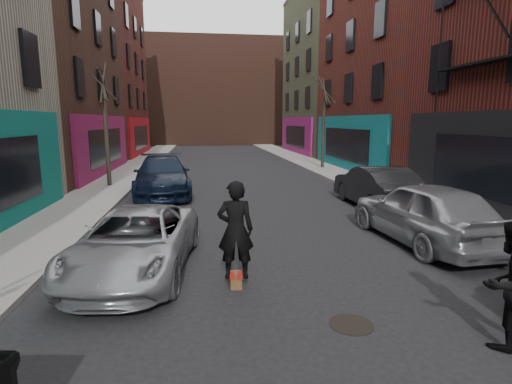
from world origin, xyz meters
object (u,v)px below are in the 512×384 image
object	(u,v)px
tree_left_far	(105,116)
parked_left_far	(136,242)
parked_left_end	(162,176)
skateboarder	(235,230)
parked_right_end	(376,187)
manhole	(351,324)
pedestrian	(510,284)
skateboard	(236,280)
tree_right_far	(324,116)
parked_right_far	(425,212)

from	to	relation	value
tree_left_far	parked_left_far	distance (m)	12.04
tree_left_far	parked_left_end	xyz separation A→B (m)	(2.69, -2.10, -2.56)
parked_left_end	skateboarder	bearing A→B (deg)	-82.14
parked_right_end	manhole	xyz separation A→B (m)	(-4.09, -8.28, -0.77)
pedestrian	parked_left_far	bearing A→B (deg)	-45.11
skateboard	skateboarder	size ratio (longest dim) A/B	0.41
parked_left_end	skateboarder	distance (m)	10.37
parked_left_far	parked_right_end	world-z (taller)	parked_right_end
parked_left_end	manhole	world-z (taller)	parked_left_end
tree_right_far	parked_right_end	size ratio (longest dim) A/B	1.44
pedestrian	skateboard	bearing A→B (deg)	-50.03
parked_right_far	skateboard	bearing A→B (deg)	16.52
parked_right_far	manhole	bearing A→B (deg)	44.09
tree_right_far	skateboarder	world-z (taller)	tree_right_far
tree_right_far	parked_right_far	distance (m)	16.64
tree_left_far	parked_right_end	distance (m)	12.56
parked_left_end	pedestrian	bearing A→B (deg)	-70.51
tree_left_far	pedestrian	distance (m)	17.48
parked_right_end	manhole	size ratio (longest dim) A/B	6.74
parked_right_far	skateboard	size ratio (longest dim) A/B	6.12
skateboarder	parked_left_end	bearing A→B (deg)	-73.11
tree_left_far	parked_right_far	xyz separation A→B (m)	(10.16, -10.27, -2.55)
parked_left_far	manhole	distance (m)	4.69
tree_left_far	pedestrian	world-z (taller)	tree_left_far
parked_left_far	pedestrian	bearing A→B (deg)	-26.84
tree_left_far	tree_right_far	distance (m)	13.78
skateboard	manhole	size ratio (longest dim) A/B	1.14
tree_left_far	parked_left_end	bearing A→B (deg)	-37.97
parked_left_far	parked_left_end	world-z (taller)	parked_left_end
tree_right_far	manhole	xyz separation A→B (m)	(-5.69, -20.14, -3.52)
parked_right_end	parked_right_far	bearing A→B (deg)	81.17
tree_left_far	skateboarder	bearing A→B (deg)	-67.53
manhole	pedestrian	bearing A→B (deg)	-23.96
tree_right_far	parked_right_far	world-z (taller)	tree_right_far
tree_right_far	parked_right_end	xyz separation A→B (m)	(-1.60, -11.86, -2.75)
parked_left_end	pedestrian	distance (m)	14.20
parked_right_far	parked_left_far	bearing A→B (deg)	4.29
pedestrian	manhole	xyz separation A→B (m)	(-1.93, 0.86, -0.92)
parked_right_far	manhole	size ratio (longest dim) A/B	7.00
parked_left_end	parked_right_end	world-z (taller)	parked_left_end
manhole	tree_left_far	bearing A→B (deg)	115.37
parked_right_end	skateboard	world-z (taller)	parked_right_end
tree_left_far	parked_right_end	world-z (taller)	tree_left_far
skateboard	parked_left_far	bearing A→B (deg)	160.89
tree_right_far	parked_left_end	distance (m)	12.93
parked_right_end	manhole	world-z (taller)	parked_right_end
parked_right_far	parked_right_end	size ratio (longest dim) A/B	1.04
parked_right_far	pedestrian	distance (m)	4.97
tree_left_far	parked_right_end	xyz separation A→B (m)	(10.80, -5.86, -2.60)
tree_left_far	skateboarder	world-z (taller)	tree_left_far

